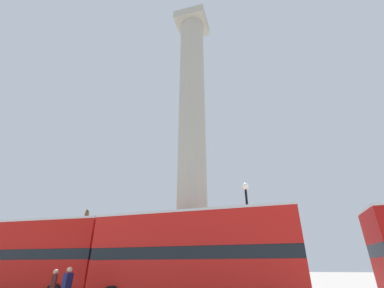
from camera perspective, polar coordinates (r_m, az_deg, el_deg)
The scene contains 7 objects.
monument_column at distance 19.19m, azimuth 0.00°, elevation -4.56°, with size 6.37×6.37×25.20m.
bus_a at distance 20.01m, azimuth -33.64°, elevation -19.92°, with size 11.06×3.03×4.36m.
bus_c at distance 13.59m, azimuth 0.32°, elevation -23.15°, with size 10.13×3.17×4.28m.
equestrian_statue at distance 25.35m, azimuth -24.02°, elevation -23.60°, with size 4.38×3.53×6.48m.
street_lamp at distance 15.78m, azimuth 12.66°, elevation -18.54°, with size 0.42×0.42×6.45m.
pedestrian_near_lamp at distance 13.70m, azimuth -26.12°, elevation -26.58°, with size 0.23×0.48×1.78m.
pedestrian_by_plinth at distance 14.23m, azimuth -28.58°, elevation -26.30°, with size 0.39×0.47×1.69m.
Camera 1 is at (5.03, -17.19, 1.78)m, focal length 24.00 mm.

